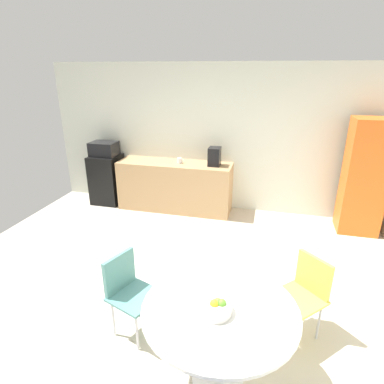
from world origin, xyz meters
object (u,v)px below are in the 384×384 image
object	(u,v)px
mini_fridge	(107,179)
mug_white	(212,163)
coffee_maker	(214,157)
mug_green	(180,160)
chair_teal	(127,285)
fruit_bowl	(215,307)
round_table	(220,320)
chair_yellow	(306,288)
locker_cabinet	(364,177)
microwave	(104,149)

from	to	relation	value
mini_fridge	mug_white	xyz separation A→B (m)	(2.08, 0.00, 0.48)
mini_fridge	coffee_maker	xyz separation A→B (m)	(2.11, 0.00, 0.59)
mug_green	chair_teal	bearing A→B (deg)	-83.58
mini_fridge	fruit_bowl	xyz separation A→B (m)	(2.75, -3.40, 0.33)
mug_white	mug_green	size ratio (longest dim) A/B	1.00
mini_fridge	round_table	size ratio (longest dim) A/B	0.77
chair_yellow	coffee_maker	xyz separation A→B (m)	(-1.38, 2.61, 0.54)
mug_green	coffee_maker	size ratio (longest dim) A/B	0.40
chair_yellow	chair_teal	xyz separation A→B (m)	(-1.68, -0.38, 0.00)
locker_cabinet	mug_green	world-z (taller)	locker_cabinet
chair_yellow	fruit_bowl	xyz separation A→B (m)	(-0.74, -0.79, 0.28)
fruit_bowl	mug_white	world-z (taller)	mug_white
mug_white	chair_yellow	bearing A→B (deg)	-61.50
round_table	coffee_maker	distance (m)	3.44
mini_fridge	fruit_bowl	bearing A→B (deg)	-51.03
chair_yellow	mug_green	bearing A→B (deg)	127.71
locker_cabinet	chair_teal	bearing A→B (deg)	-132.81
chair_teal	mug_green	world-z (taller)	mug_green
chair_yellow	mug_green	size ratio (longest dim) A/B	6.43
locker_cabinet	chair_yellow	xyz separation A→B (m)	(-1.00, -2.51, -0.39)
round_table	mug_green	bearing A→B (deg)	111.25
microwave	mug_white	bearing A→B (deg)	0.12
round_table	chair_yellow	xyz separation A→B (m)	(0.71, 0.74, -0.11)
microwave	coffee_maker	size ratio (longest dim) A/B	1.50
locker_cabinet	coffee_maker	world-z (taller)	locker_cabinet
chair_yellow	chair_teal	bearing A→B (deg)	-167.08
chair_yellow	chair_teal	size ratio (longest dim) A/B	1.00
mini_fridge	mug_white	distance (m)	2.13
round_table	mug_green	distance (m)	3.60
microwave	locker_cabinet	bearing A→B (deg)	-1.27
chair_teal	fruit_bowl	bearing A→B (deg)	-23.71
round_table	chair_teal	distance (m)	1.03
chair_yellow	chair_teal	distance (m)	1.72
locker_cabinet	chair_teal	xyz separation A→B (m)	(-2.68, -2.89, -0.39)
microwave	chair_yellow	bearing A→B (deg)	-36.71
mug_white	mini_fridge	bearing A→B (deg)	-179.88
microwave	chair_yellow	size ratio (longest dim) A/B	0.58
microwave	mug_white	distance (m)	2.08
locker_cabinet	round_table	distance (m)	3.68
round_table	locker_cabinet	bearing A→B (deg)	62.16
coffee_maker	chair_teal	bearing A→B (deg)	-95.59
locker_cabinet	coffee_maker	distance (m)	2.39
round_table	chair_yellow	size ratio (longest dim) A/B	1.47
chair_teal	mug_white	size ratio (longest dim) A/B	6.43
microwave	chair_yellow	xyz separation A→B (m)	(3.50, -2.61, -0.55)
microwave	fruit_bowl	bearing A→B (deg)	-51.03
chair_yellow	fruit_bowl	size ratio (longest dim) A/B	3.10
mini_fridge	chair_yellow	bearing A→B (deg)	-36.71
mug_white	coffee_maker	distance (m)	0.12
chair_yellow	coffee_maker	size ratio (longest dim) A/B	2.59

